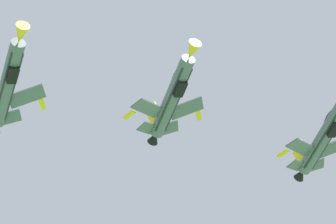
{
  "coord_description": "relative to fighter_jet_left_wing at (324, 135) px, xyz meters",
  "views": [
    {
      "loc": [
        -2.45,
        -5.75,
        1.96
      ],
      "look_at": [
        -23.7,
        54.46,
        78.03
      ],
      "focal_mm": 89.99,
      "sensor_mm": 36.0,
      "label": 1
    }
  ],
  "objects": [
    {
      "name": "fighter_jet_left_outer",
      "position": [
        -31.52,
        -22.88,
        -3.53
      ],
      "size": [
        11.81,
        13.45,
        4.84
      ],
      "rotation": [
        0.0,
        0.34,
        3.8
      ],
      "color": "#4C5666"
    },
    {
      "name": "fighter_jet_left_wing",
      "position": [
        0.0,
        0.0,
        0.0
      ],
      "size": [
        11.82,
        13.45,
        4.83
      ],
      "rotation": [
        0.0,
        0.34,
        3.8
      ],
      "color": "#4C5666"
    },
    {
      "name": "fighter_jet_right_wing",
      "position": [
        -15.6,
        -12.37,
        -0.19
      ],
      "size": [
        11.79,
        13.45,
        4.89
      ],
      "rotation": [
        0.0,
        0.36,
        3.8
      ],
      "color": "#4C5666"
    }
  ]
}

